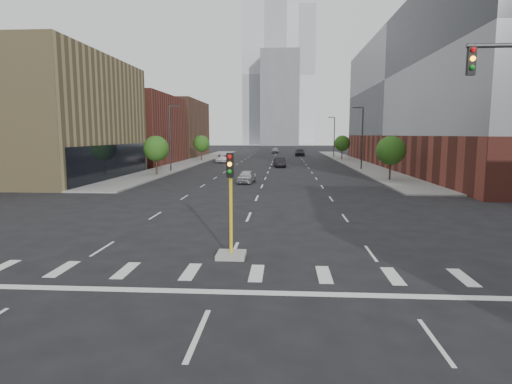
# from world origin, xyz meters

# --- Properties ---
(ground) EXTENTS (400.00, 400.00, 0.00)m
(ground) POSITION_xyz_m (0.00, 0.00, 0.00)
(ground) COLOR black
(ground) RESTS_ON ground
(sidewalk_left_far) EXTENTS (5.00, 92.00, 0.15)m
(sidewalk_left_far) POSITION_xyz_m (-15.00, 74.00, 0.07)
(sidewalk_left_far) COLOR gray
(sidewalk_left_far) RESTS_ON ground
(sidewalk_right_far) EXTENTS (5.00, 92.00, 0.15)m
(sidewalk_right_far) POSITION_xyz_m (15.00, 74.00, 0.07)
(sidewalk_right_far) COLOR gray
(sidewalk_right_far) RESTS_ON ground
(building_left_mid) EXTENTS (20.00, 24.00, 14.00)m
(building_left_mid) POSITION_xyz_m (-27.50, 40.00, 7.00)
(building_left_mid) COLOR #928052
(building_left_mid) RESTS_ON ground
(building_left_far_a) EXTENTS (20.00, 22.00, 12.00)m
(building_left_far_a) POSITION_xyz_m (-27.50, 66.00, 6.00)
(building_left_far_a) COLOR brown
(building_left_far_a) RESTS_ON ground
(building_left_far_b) EXTENTS (20.00, 24.00, 13.00)m
(building_left_far_b) POSITION_xyz_m (-27.50, 92.00, 6.50)
(building_left_far_b) COLOR brown
(building_left_far_b) RESTS_ON ground
(building_right_main) EXTENTS (24.00, 70.00, 22.00)m
(building_right_main) POSITION_xyz_m (29.50, 60.00, 11.00)
(building_right_main) COLOR brown
(building_right_main) RESTS_ON ground
(tower_left) EXTENTS (22.00, 22.00, 70.00)m
(tower_left) POSITION_xyz_m (-8.00, 220.00, 35.00)
(tower_left) COLOR #B2B7BC
(tower_left) RESTS_ON ground
(tower_right) EXTENTS (20.00, 20.00, 80.00)m
(tower_right) POSITION_xyz_m (10.00, 260.00, 40.00)
(tower_right) COLOR #B2B7BC
(tower_right) RESTS_ON ground
(tower_mid) EXTENTS (18.00, 18.00, 44.00)m
(tower_mid) POSITION_xyz_m (0.00, 200.00, 22.00)
(tower_mid) COLOR slate
(tower_mid) RESTS_ON ground
(median_traffic_signal) EXTENTS (1.20, 1.20, 4.40)m
(median_traffic_signal) POSITION_xyz_m (0.00, 8.97, 0.97)
(median_traffic_signal) COLOR #999993
(median_traffic_signal) RESTS_ON ground
(streetlight_right_a) EXTENTS (1.60, 0.22, 9.07)m
(streetlight_right_a) POSITION_xyz_m (13.41, 55.00, 5.01)
(streetlight_right_a) COLOR #2D2D30
(streetlight_right_a) RESTS_ON ground
(streetlight_right_b) EXTENTS (1.60, 0.22, 9.07)m
(streetlight_right_b) POSITION_xyz_m (13.41, 90.00, 5.01)
(streetlight_right_b) COLOR #2D2D30
(streetlight_right_b) RESTS_ON ground
(streetlight_left) EXTENTS (1.60, 0.22, 9.07)m
(streetlight_left) POSITION_xyz_m (-13.41, 50.00, 5.01)
(streetlight_left) COLOR #2D2D30
(streetlight_left) RESTS_ON ground
(tree_left_near) EXTENTS (3.20, 3.20, 4.85)m
(tree_left_near) POSITION_xyz_m (-14.00, 45.00, 3.39)
(tree_left_near) COLOR #382619
(tree_left_near) RESTS_ON ground
(tree_left_far) EXTENTS (3.20, 3.20, 4.85)m
(tree_left_far) POSITION_xyz_m (-14.00, 75.00, 3.39)
(tree_left_far) COLOR #382619
(tree_left_far) RESTS_ON ground
(tree_right_near) EXTENTS (3.20, 3.20, 4.85)m
(tree_right_near) POSITION_xyz_m (14.00, 40.00, 3.39)
(tree_right_near) COLOR #382619
(tree_right_near) RESTS_ON ground
(tree_right_far) EXTENTS (3.20, 3.20, 4.85)m
(tree_right_far) POSITION_xyz_m (14.00, 80.00, 3.39)
(tree_right_far) COLOR #382619
(tree_right_far) RESTS_ON ground
(car_near_left) EXTENTS (2.06, 4.15, 1.36)m
(car_near_left) POSITION_xyz_m (-1.80, 37.03, 0.68)
(car_near_left) COLOR #B3B3B8
(car_near_left) RESTS_ON ground
(car_mid_right) EXTENTS (2.18, 4.87, 1.55)m
(car_mid_right) POSITION_xyz_m (1.50, 60.04, 0.78)
(car_mid_right) COLOR black
(car_mid_right) RESTS_ON ground
(car_far_left) EXTENTS (3.15, 5.89, 1.57)m
(car_far_left) POSITION_xyz_m (-9.23, 70.76, 0.79)
(car_far_left) COLOR white
(car_far_left) RESTS_ON ground
(car_deep_right) EXTENTS (2.59, 5.89, 1.68)m
(car_deep_right) POSITION_xyz_m (6.06, 96.37, 0.84)
(car_deep_right) COLOR #222127
(car_deep_right) RESTS_ON ground
(car_distant) EXTENTS (1.88, 4.68, 1.59)m
(car_distant) POSITION_xyz_m (-0.28, 111.45, 0.80)
(car_distant) COLOR #A5A5A9
(car_distant) RESTS_ON ground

